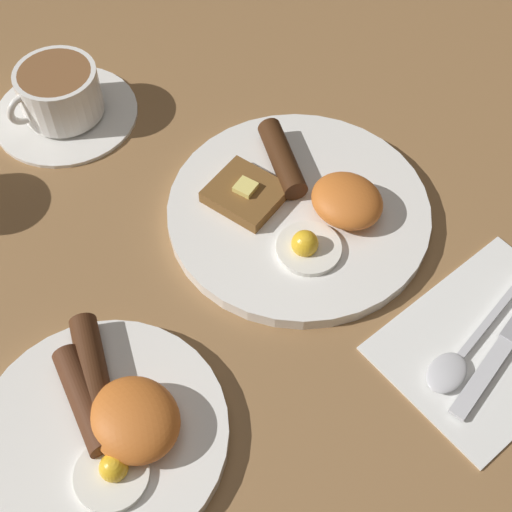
{
  "coord_description": "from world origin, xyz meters",
  "views": [
    {
      "loc": [
        -0.3,
        0.36,
        0.58
      ],
      "look_at": [
        -0.02,
        0.08,
        0.03
      ],
      "focal_mm": 50.0,
      "sensor_mm": 36.0,
      "label": 1
    }
  ],
  "objects_px": {
    "knife": "(508,339)",
    "spoon": "(457,359)",
    "breakfast_plate_far": "(107,427)",
    "breakfast_plate_near": "(301,208)",
    "teacup_near": "(61,98)"
  },
  "relations": [
    {
      "from": "knife",
      "to": "spoon",
      "type": "distance_m",
      "value": 0.05
    },
    {
      "from": "breakfast_plate_far",
      "to": "breakfast_plate_near",
      "type": "bearing_deg",
      "value": -80.75
    },
    {
      "from": "breakfast_plate_near",
      "to": "breakfast_plate_far",
      "type": "bearing_deg",
      "value": 99.25
    },
    {
      "from": "breakfast_plate_near",
      "to": "teacup_near",
      "type": "bearing_deg",
      "value": 16.22
    },
    {
      "from": "spoon",
      "to": "breakfast_plate_near",
      "type": "bearing_deg",
      "value": -100.31
    },
    {
      "from": "breakfast_plate_near",
      "to": "breakfast_plate_far",
      "type": "height_order",
      "value": "breakfast_plate_far"
    },
    {
      "from": "spoon",
      "to": "teacup_near",
      "type": "bearing_deg",
      "value": -86.83
    },
    {
      "from": "knife",
      "to": "breakfast_plate_near",
      "type": "bearing_deg",
      "value": -90.15
    },
    {
      "from": "breakfast_plate_near",
      "to": "teacup_near",
      "type": "height_order",
      "value": "teacup_near"
    },
    {
      "from": "breakfast_plate_near",
      "to": "spoon",
      "type": "xyz_separation_m",
      "value": [
        -0.22,
        0.03,
        -0.0
      ]
    },
    {
      "from": "breakfast_plate_far",
      "to": "spoon",
      "type": "relative_size",
      "value": 1.31
    },
    {
      "from": "teacup_near",
      "to": "spoon",
      "type": "relative_size",
      "value": 1.02
    },
    {
      "from": "breakfast_plate_near",
      "to": "teacup_near",
      "type": "xyz_separation_m",
      "value": [
        0.29,
        0.09,
        0.01
      ]
    },
    {
      "from": "knife",
      "to": "spoon",
      "type": "relative_size",
      "value": 1.05
    },
    {
      "from": "breakfast_plate_far",
      "to": "knife",
      "type": "bearing_deg",
      "value": -121.15
    }
  ]
}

